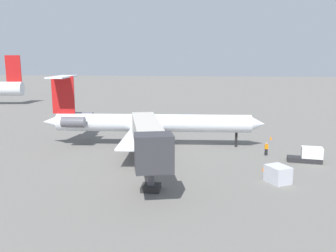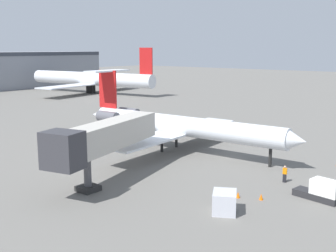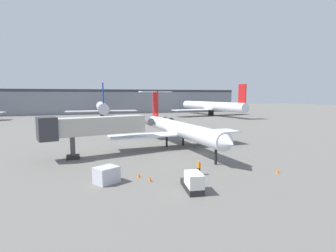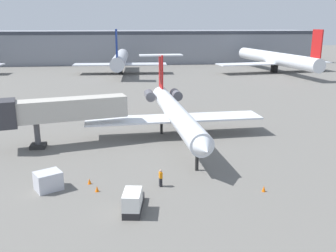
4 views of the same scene
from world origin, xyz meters
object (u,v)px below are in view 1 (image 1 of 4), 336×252
Objects in this scene: jet_bridge at (149,139)px; baggage_tug_lead at (309,156)px; regional_jet at (146,122)px; cargo_container_uld at (278,174)px; traffic_cone_mid at (279,167)px; traffic_cone_far at (271,138)px; ground_crew_marshaller at (266,149)px; traffic_cone_near at (264,169)px.

baggage_tug_lead is at bearing -63.58° from jet_bridge.
cargo_container_uld is at bearing -130.81° from regional_jet.
baggage_tug_lead is (9.00, -18.11, -3.67)m from jet_bridge.
traffic_cone_mid is (-3.18, 4.10, -0.56)m from baggage_tug_lead.
cargo_container_uld is 5.26× the size of traffic_cone_far.
ground_crew_marshaller reaches higher than traffic_cone_far.
cargo_container_uld is (-13.76, -15.94, -2.57)m from regional_jet.
cargo_container_uld is at bearing -84.03° from jet_bridge.
traffic_cone_far is at bearing -72.60° from regional_jet.
regional_jet reaches higher than traffic_cone_mid.
traffic_cone_near is at bearing 124.17° from baggage_tug_lead.
jet_bridge reaches higher than traffic_cone_far.
jet_bridge is at bearing -169.12° from regional_jet.
traffic_cone_far is (9.25, -2.18, -0.58)m from ground_crew_marshaller.
traffic_cone_near and traffic_cone_mid have the same top height.
jet_bridge is 13.85m from traffic_cone_near.
ground_crew_marshaller is 0.41× the size of baggage_tug_lead.
traffic_cone_near is (-6.72, 1.33, -0.58)m from ground_crew_marshaller.
jet_bridge is 3.80× the size of baggage_tug_lead.
traffic_cone_mid is (-5.89, -0.48, -0.58)m from ground_crew_marshaller.
jet_bridge is 28.78× the size of traffic_cone_mid.
ground_crew_marshaller is at bearing 166.72° from traffic_cone_far.
ground_crew_marshaller is 9.53m from traffic_cone_far.
cargo_container_uld is at bearing -167.15° from traffic_cone_near.
ground_crew_marshaller is (11.71, -13.54, -3.65)m from jet_bridge.
jet_bridge is 18.27m from ground_crew_marshaller.
cargo_container_uld reaches higher than traffic_cone_near.
traffic_cone_mid is (-9.31, -16.92, -3.15)m from regional_jet.
cargo_container_uld is 5.26× the size of traffic_cone_mid.
cargo_container_uld is 19.80m from traffic_cone_far.
traffic_cone_far is at bearing -6.44° from traffic_cone_mid.
traffic_cone_mid is at bearing -118.81° from regional_jet.
jet_bridge reaches higher than traffic_cone_mid.
traffic_cone_far is (15.15, -1.71, 0.00)m from traffic_cone_mid.
traffic_cone_far is at bearing -36.87° from jet_bridge.
regional_jet is at bearing 49.19° from cargo_container_uld.
baggage_tug_lead is (-6.12, -21.02, -2.59)m from regional_jet.
traffic_cone_mid is at bearing 127.81° from baggage_tug_lead.
regional_jet reaches higher than cargo_container_uld.
cargo_container_uld reaches higher than traffic_cone_far.
traffic_cone_near is (-10.14, -15.11, -3.15)m from regional_jet.
traffic_cone_far is at bearing -13.28° from ground_crew_marshaller.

